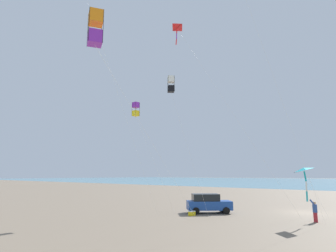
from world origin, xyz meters
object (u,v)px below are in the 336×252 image
Objects in this scene: cooler_box at (192,213)px; kite_box_yellow_midlevel at (136,109)px; kite_box_black_fish_shape at (96,29)px; kite_delta_orange_high_right at (178,29)px; kite_box_teal_far_right at (171,84)px; kite_delta_checkered_midright at (304,170)px; person_child_green_jacket at (315,210)px; parked_car at (208,203)px.

kite_box_yellow_midlevel is (3.75, -3.80, 9.77)m from cooler_box.
kite_box_yellow_midlevel is at bearing -137.85° from kite_box_black_fish_shape.
kite_delta_orange_high_right is 4.18m from kite_box_teal_far_right.
kite_box_teal_far_right reaches higher than kite_box_black_fish_shape.
kite_delta_orange_high_right reaches higher than kite_box_yellow_midlevel.
kite_box_yellow_midlevel reaches higher than kite_delta_checkered_midright.
cooler_box is 0.06× the size of kite_box_yellow_midlevel.
kite_box_black_fish_shape is at bearing -7.92° from person_child_green_jacket.
kite_delta_orange_high_right is 2.62× the size of kite_delta_checkered_midright.
kite_delta_checkered_midright is 12.29m from kite_box_teal_far_right.
person_child_green_jacket is (-3.57, 9.58, 0.75)m from cooler_box.
kite_box_black_fish_shape reaches higher than cooler_box.
kite_delta_orange_high_right reaches higher than kite_box_black_fish_shape.
kite_box_black_fish_shape is at bearing 42.15° from kite_box_yellow_midlevel.
kite_box_yellow_midlevel is (-2.96, -7.83, -4.35)m from kite_delta_orange_high_right.
kite_delta_checkered_midright is (-8.53, 5.48, -10.27)m from kite_delta_orange_high_right.
kite_box_teal_far_right reaches higher than cooler_box.
kite_box_yellow_midlevel is at bearing -67.30° from kite_delta_checkered_midright.
kite_box_black_fish_shape is 1.32× the size of kite_box_teal_far_right.
kite_box_black_fish_shape is at bearing 24.83° from kite_box_teal_far_right.
parked_car is 2.46× the size of person_child_green_jacket.
kite_delta_checkered_midright is (-1.81, 9.51, 3.85)m from cooler_box.
kite_box_yellow_midlevel is (7.33, -13.38, 9.02)m from person_child_green_jacket.
kite_box_black_fish_shape is at bearing -8.47° from kite_delta_checkered_midright.
cooler_box is 0.04× the size of kite_delta_orange_high_right.
parked_car is 21.24m from kite_box_black_fish_shape.
person_child_green_jacket is at bearing 118.70° from kite_box_yellow_midlevel.
kite_delta_checkered_midright is at bearing 171.53° from kite_box_black_fish_shape.
kite_box_black_fish_shape is at bearing 23.93° from cooler_box.
kite_delta_orange_high_right reaches higher than kite_box_teal_far_right.
kite_delta_orange_high_right is 10.39m from kite_box_black_fish_shape.
kite_box_teal_far_right is (7.91, 2.09, 9.85)m from parked_car.
cooler_box is at bearing -69.55° from person_child_green_jacket.
person_child_green_jacket is (-1.07, 9.46, 0.01)m from parked_car.
person_child_green_jacket is 0.12× the size of kite_box_black_fish_shape.
kite_box_black_fish_shape is (15.59, 6.92, 9.54)m from cooler_box.
person_child_green_jacket is at bearing 177.66° from kite_delta_checkered_midright.
kite_delta_orange_high_right is at bearing -162.00° from kite_box_black_fish_shape.
kite_box_yellow_midlevel is at bearing -32.08° from parked_car.
kite_box_black_fish_shape is 2.70× the size of kite_delta_checkered_midright.
person_child_green_jacket is 3.56m from kite_delta_checkered_midright.
parked_car is 7.00× the size of cooler_box.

